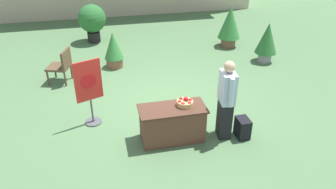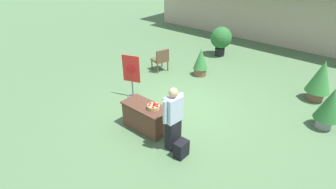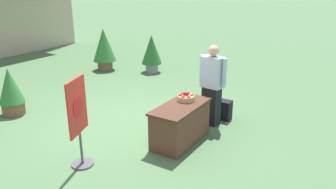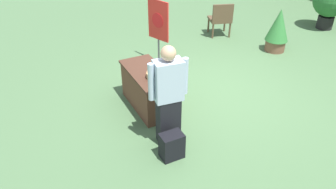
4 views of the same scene
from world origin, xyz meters
name	(u,v)px [view 4 (image 4 of 4)]	position (x,y,z in m)	size (l,w,h in m)	color
ground_plane	(213,92)	(0.00, 0.00, 0.00)	(120.00, 120.00, 0.00)	#4C7047
display_table	(148,89)	(-0.12, -1.35, 0.37)	(1.31, 0.62, 0.73)	brown
apple_basket	(156,74)	(0.14, -1.31, 0.79)	(0.32, 0.32, 0.16)	tan
person_visitor	(168,96)	(0.93, -1.48, 0.84)	(0.31, 0.61, 1.66)	black
backpack	(172,146)	(1.29, -1.60, 0.21)	(0.24, 0.34, 0.42)	black
poster_board	(158,30)	(-1.67, -0.41, 0.80)	(0.56, 0.36, 1.46)	#4C4C51
patio_chair	(221,18)	(-2.38, 1.78, 0.51)	(0.70, 0.70, 0.92)	brown
potted_plant_near_left	(331,1)	(-1.48, 4.82, 0.79)	(0.96, 0.96, 1.31)	black
potted_plant_near_right	(278,29)	(-0.96, 2.47, 0.56)	(0.55, 0.55, 1.06)	brown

